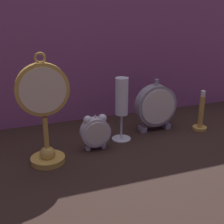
% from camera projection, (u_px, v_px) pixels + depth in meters
% --- Properties ---
extents(ground_plane, '(4.00, 4.00, 0.00)m').
position_uv_depth(ground_plane, '(121.00, 154.00, 0.94)').
color(ground_plane, black).
extents(fabric_backdrop_drape, '(1.52, 0.01, 0.59)m').
position_uv_depth(fabric_backdrop_drape, '(89.00, 42.00, 1.12)').
color(fabric_backdrop_drape, '#8E4C7F').
rests_on(fabric_backdrop_drape, ground_plane).
extents(pocket_watch_on_stand, '(0.14, 0.10, 0.31)m').
position_uv_depth(pocket_watch_on_stand, '(45.00, 115.00, 0.84)').
color(pocket_watch_on_stand, gold).
rests_on(pocket_watch_on_stand, ground_plane).
extents(alarm_clock_twin_bell, '(0.09, 0.03, 0.11)m').
position_uv_depth(alarm_clock_twin_bell, '(95.00, 131.00, 0.94)').
color(alarm_clock_twin_bell, silver).
rests_on(alarm_clock_twin_bell, ground_plane).
extents(mantel_clock_silver, '(0.15, 0.04, 0.18)m').
position_uv_depth(mantel_clock_silver, '(156.00, 106.00, 1.08)').
color(mantel_clock_silver, gray).
rests_on(mantel_clock_silver, ground_plane).
extents(champagne_flute, '(0.06, 0.06, 0.21)m').
position_uv_depth(champagne_flute, '(122.00, 102.00, 0.99)').
color(champagne_flute, silver).
rests_on(champagne_flute, ground_plane).
extents(brass_candlestick, '(0.05, 0.05, 0.14)m').
position_uv_depth(brass_candlestick, '(201.00, 117.00, 1.10)').
color(brass_candlestick, gold).
rests_on(brass_candlestick, ground_plane).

